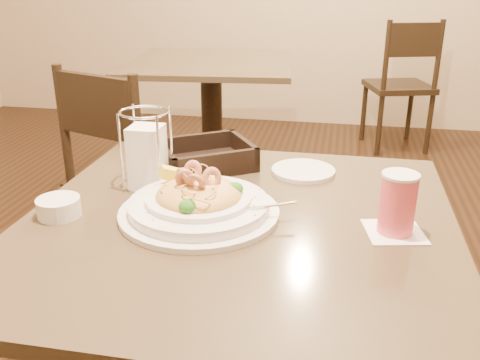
% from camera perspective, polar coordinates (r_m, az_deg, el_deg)
% --- Properties ---
extents(main_table, '(0.90, 0.90, 0.77)m').
position_cam_1_polar(main_table, '(1.25, -0.18, -14.21)').
color(main_table, black).
rests_on(main_table, ground).
extents(background_table, '(0.98, 0.98, 0.77)m').
position_cam_1_polar(background_table, '(3.09, -3.05, 8.14)').
color(background_table, black).
rests_on(background_table, ground).
extents(dining_chair_near, '(0.54, 0.54, 0.93)m').
position_cam_1_polar(dining_chair_near, '(2.14, -11.84, 0.58)').
color(dining_chair_near, black).
rests_on(dining_chair_near, ground).
extents(dining_chair_far, '(0.52, 0.52, 0.93)m').
position_cam_1_polar(dining_chair_far, '(3.99, 16.90, 10.02)').
color(dining_chair_far, black).
rests_on(dining_chair_far, ground).
extents(pasta_bowl, '(0.38, 0.34, 0.11)m').
position_cam_1_polar(pasta_bowl, '(1.13, -4.43, -2.34)').
color(pasta_bowl, white).
rests_on(pasta_bowl, main_table).
extents(drink_glass, '(0.13, 0.13, 0.13)m').
position_cam_1_polar(drink_glass, '(1.09, 16.45, -2.47)').
color(drink_glass, white).
rests_on(drink_glass, main_table).
extents(bread_basket, '(0.29, 0.28, 0.06)m').
position_cam_1_polar(bread_basket, '(1.41, -3.65, 2.31)').
color(bread_basket, black).
rests_on(bread_basket, main_table).
extents(napkin_caddy, '(0.12, 0.12, 0.19)m').
position_cam_1_polar(napkin_caddy, '(1.28, -9.86, 2.73)').
color(napkin_caddy, silver).
rests_on(napkin_caddy, main_table).
extents(side_plate, '(0.19, 0.19, 0.01)m').
position_cam_1_polar(side_plate, '(1.38, 6.77, 0.98)').
color(side_plate, white).
rests_on(side_plate, main_table).
extents(butter_ramekin, '(0.12, 0.12, 0.04)m').
position_cam_1_polar(butter_ramekin, '(1.19, -18.77, -2.76)').
color(butter_ramekin, white).
rests_on(butter_ramekin, main_table).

